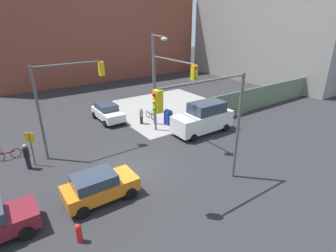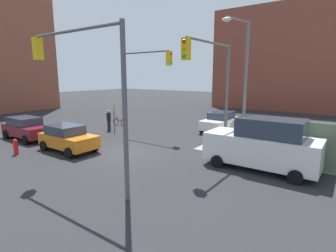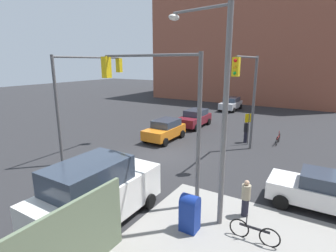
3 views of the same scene
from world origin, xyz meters
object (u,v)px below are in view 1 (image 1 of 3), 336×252
object	(u,v)px
pedestrian_waiting	(141,116)
pedestrian_crossing	(27,156)
street_lamp_corner	(155,75)
fire_hydrant	(79,233)
traffic_signal_nw_corner	(65,91)
bicycle_leaning_on_fence	(150,115)
traffic_signal_ne_corner	(169,83)
mailbox_blue	(168,116)
bicycle_at_crosswalk	(8,155)
coupe_orange	(99,186)
traffic_signal_se_corner	(211,113)
van_white_delivery	(204,118)
smokestack	(179,25)
sedan_white	(108,112)

from	to	relation	value
pedestrian_waiting	pedestrian_crossing	bearing A→B (deg)	108.26
street_lamp_corner	fire_hydrant	distance (m)	14.60
traffic_signal_nw_corner	bicycle_leaning_on_fence	bearing A→B (deg)	18.08
traffic_signal_nw_corner	traffic_signal_ne_corner	xyz separation A→B (m)	(7.16, -2.01, 0.03)
mailbox_blue	bicycle_at_crosswalk	distance (m)	13.05
mailbox_blue	coupe_orange	distance (m)	11.63
traffic_signal_ne_corner	coupe_orange	bearing A→B (deg)	-150.03
traffic_signal_ne_corner	pedestrian_waiting	size ratio (longest dim) A/B	4.15
traffic_signal_se_corner	van_white_delivery	bearing A→B (deg)	49.36
traffic_signal_se_corner	bicycle_leaning_on_fence	size ratio (longest dim) A/B	3.71
traffic_signal_se_corner	bicycle_at_crosswalk	bearing A→B (deg)	130.79
bicycle_leaning_on_fence	fire_hydrant	bearing A→B (deg)	-132.93
mailbox_blue	smokestack	bearing A→B (deg)	51.35
street_lamp_corner	bicycle_leaning_on_fence	distance (m)	4.72
smokestack	bicycle_leaning_on_fence	bearing A→B (deg)	-132.08
traffic_signal_nw_corner	sedan_white	world-z (taller)	traffic_signal_nw_corner
smokestack	street_lamp_corner	xyz separation A→B (m)	(-21.06, -24.56, -3.29)
street_lamp_corner	pedestrian_waiting	world-z (taller)	street_lamp_corner
smokestack	bicycle_leaning_on_fence	world-z (taller)	smokestack
bicycle_at_crosswalk	pedestrian_crossing	bearing A→B (deg)	-65.48
traffic_signal_se_corner	pedestrian_waiting	size ratio (longest dim) A/B	4.15
smokestack	mailbox_blue	bearing A→B (deg)	-128.65
bicycle_at_crosswalk	coupe_orange	bearing A→B (deg)	-65.19
fire_hydrant	bicycle_leaning_on_fence	bearing A→B (deg)	47.07
bicycle_leaning_on_fence	bicycle_at_crosswalk	bearing A→B (deg)	-174.49
smokestack	coupe_orange	xyz separation A→B (m)	(-29.34, -31.92, -7.15)
fire_hydrant	pedestrian_waiting	distance (m)	14.12
traffic_signal_nw_corner	coupe_orange	xyz separation A→B (m)	(-0.48, -6.42, -3.75)
mailbox_blue	bicycle_leaning_on_fence	xyz separation A→B (m)	(-0.60, 2.20, -0.42)
van_white_delivery	street_lamp_corner	bearing A→B (deg)	124.87
pedestrian_crossing	bicycle_leaning_on_fence	world-z (taller)	pedestrian_crossing
pedestrian_crossing	pedestrian_waiting	xyz separation A→B (m)	(10.00, 2.70, -0.11)
mailbox_blue	van_white_delivery	bearing A→B (deg)	-65.41
van_white_delivery	traffic_signal_ne_corner	bearing A→B (deg)	167.69
traffic_signal_ne_corner	sedan_white	world-z (taller)	traffic_signal_ne_corner
sedan_white	van_white_delivery	bearing A→B (deg)	-52.44
fire_hydrant	bicycle_at_crosswalk	bearing A→B (deg)	100.03
traffic_signal_nw_corner	pedestrian_crossing	distance (m)	4.88
street_lamp_corner	bicycle_leaning_on_fence	size ratio (longest dim) A/B	4.57
traffic_signal_ne_corner	street_lamp_corner	distance (m)	3.01
smokestack	fire_hydrant	distance (m)	46.89
traffic_signal_ne_corner	mailbox_blue	size ratio (longest dim) A/B	4.55
coupe_orange	mailbox_blue	bearing A→B (deg)	36.51
pedestrian_crossing	van_white_delivery	bearing A→B (deg)	-115.28
smokestack	traffic_signal_nw_corner	xyz separation A→B (m)	(-28.85, -25.50, -3.39)
street_lamp_corner	pedestrian_waiting	distance (m)	4.14
bicycle_leaning_on_fence	mailbox_blue	bearing A→B (deg)	-74.72
sedan_white	bicycle_leaning_on_fence	xyz separation A→B (m)	(3.60, -1.97, -0.50)
van_white_delivery	mailbox_blue	bearing A→B (deg)	114.59
sedan_white	smokestack	bearing A→B (deg)	40.74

